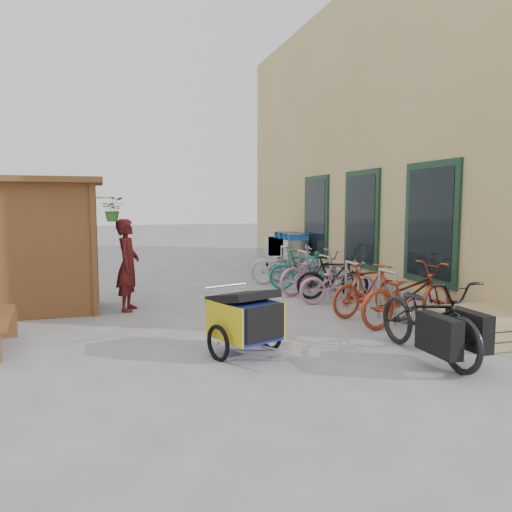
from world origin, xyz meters
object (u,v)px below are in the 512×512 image
object	(u,v)px
bike_0	(408,294)
kiosk	(36,226)
bike_5	(302,270)
child_trailer	(245,317)
cargo_bike	(429,318)
bike_1	(368,290)
bike_4	(315,272)
pallet_stack	(483,326)
bike_3	(333,278)
bike_7	(297,264)
bike_6	(288,265)
shopping_carts	(285,247)
bike_2	(338,282)
person_kiosk	(128,265)

from	to	relation	value
bike_0	kiosk	bearing A→B (deg)	52.75
bike_0	bike_5	bearing A→B (deg)	-6.33
bike_0	child_trailer	bearing A→B (deg)	92.55
cargo_bike	bike_1	world-z (taller)	cargo_bike
bike_4	pallet_stack	bearing A→B (deg)	178.33
kiosk	bike_3	world-z (taller)	kiosk
bike_3	bike_4	size ratio (longest dim) A/B	0.82
cargo_bike	bike_3	xyz separation A→B (m)	(0.57, 3.92, -0.07)
bike_1	bike_7	distance (m)	3.93
bike_1	bike_6	world-z (taller)	bike_6
shopping_carts	bike_3	bearing A→B (deg)	-98.55
kiosk	shopping_carts	bearing A→B (deg)	33.61
bike_2	bike_7	distance (m)	2.81
child_trailer	bike_7	distance (m)	6.17
shopping_carts	child_trailer	size ratio (longest dim) A/B	1.40
child_trailer	bike_5	world-z (taller)	bike_5
bike_1	bike_5	distance (m)	2.82
shopping_carts	bike_3	xyz separation A→B (m)	(-0.69, -4.61, -0.21)
bike_7	cargo_bike	bearing A→B (deg)	175.82
shopping_carts	bike_0	bearing A→B (deg)	-94.30
bike_1	bike_4	bearing A→B (deg)	-12.80
cargo_bike	bike_7	size ratio (longest dim) A/B	1.33
pallet_stack	shopping_carts	world-z (taller)	shopping_carts
child_trailer	bike_3	world-z (taller)	bike_3
bike_0	cargo_bike	bearing A→B (deg)	143.25
pallet_stack	bike_2	distance (m)	3.11
cargo_bike	bike_4	size ratio (longest dim) A/B	1.10
person_kiosk	bike_4	bearing A→B (deg)	-65.83
person_kiosk	bike_3	distance (m)	4.06
bike_1	bike_3	world-z (taller)	bike_1
kiosk	bike_0	bearing A→B (deg)	-25.93
shopping_carts	bike_7	size ratio (longest dim) A/B	1.42
cargo_bike	person_kiosk	distance (m)	5.34
child_trailer	bike_2	bearing A→B (deg)	24.84
shopping_carts	bike_6	bearing A→B (deg)	-109.32
bike_3	person_kiosk	bearing A→B (deg)	103.70
child_trailer	bike_4	bearing A→B (deg)	34.75
bike_2	bike_7	world-z (taller)	bike_7
bike_0	person_kiosk	bearing A→B (deg)	48.07
cargo_bike	bike_7	bearing A→B (deg)	83.68
child_trailer	bike_6	size ratio (longest dim) A/B	0.85
child_trailer	bike_0	world-z (taller)	bike_0
person_kiosk	bike_0	world-z (taller)	person_kiosk
cargo_bike	bike_5	size ratio (longest dim) A/B	1.31
bike_7	shopping_carts	bearing A→B (deg)	-11.09
cargo_bike	bike_0	distance (m)	1.72
bike_0	bike_7	distance (m)	4.72
bike_4	child_trailer	bearing A→B (deg)	132.36
bike_1	bike_4	world-z (taller)	bike_4
pallet_stack	cargo_bike	bearing A→B (deg)	-159.23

